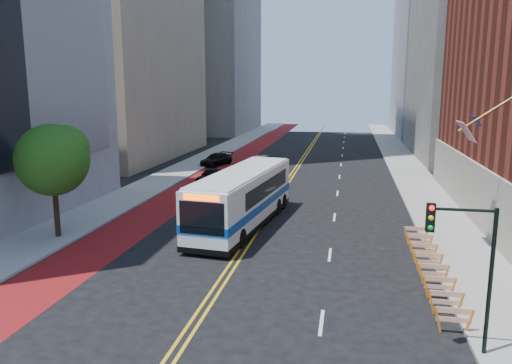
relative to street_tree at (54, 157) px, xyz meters
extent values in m
plane|color=black|center=(11.24, -6.04, -4.91)|extent=(160.00, 160.00, 0.00)
cube|color=gray|center=(-0.76, 23.96, -4.84)|extent=(4.00, 140.00, 0.15)
cube|color=gray|center=(23.24, 23.96, -4.84)|extent=(4.00, 140.00, 0.15)
cube|color=maroon|center=(3.14, 23.96, -4.91)|extent=(3.60, 140.00, 0.01)
cube|color=gold|center=(11.06, 23.96, -4.91)|extent=(0.14, 140.00, 0.01)
cube|color=gold|center=(11.42, 23.96, -4.91)|extent=(0.14, 140.00, 0.01)
cube|color=silver|center=(16.04, -8.04, -4.90)|extent=(0.14, 2.20, 0.01)
cube|color=silver|center=(16.04, -0.04, -4.90)|extent=(0.14, 2.20, 0.01)
cube|color=silver|center=(16.04, 7.96, -4.90)|extent=(0.14, 2.20, 0.01)
cube|color=silver|center=(16.04, 15.96, -4.90)|extent=(0.14, 2.20, 0.01)
cube|color=silver|center=(16.04, 23.96, -4.90)|extent=(0.14, 2.20, 0.01)
cube|color=silver|center=(16.04, 31.96, -4.90)|extent=(0.14, 2.20, 0.01)
cube|color=silver|center=(16.04, 39.96, -4.90)|extent=(0.14, 2.20, 0.01)
cube|color=silver|center=(16.04, 47.96, -4.90)|extent=(0.14, 2.20, 0.01)
cube|color=silver|center=(16.04, 55.96, -4.90)|extent=(0.14, 2.20, 0.01)
cube|color=silver|center=(16.04, 63.96, -4.90)|extent=(0.14, 2.20, 0.01)
cube|color=silver|center=(16.04, 71.96, -4.90)|extent=(0.14, 2.20, 0.01)
cube|color=silver|center=(16.04, 79.96, -4.90)|extent=(0.14, 2.20, 0.01)
cube|color=#9E9384|center=(25.29, 5.96, -2.91)|extent=(0.50, 36.00, 4.00)
cube|color=black|center=(25.39, 6.96, -3.81)|extent=(0.35, 2.80, 2.20)
cube|color=black|center=(25.39, 13.96, -3.81)|extent=(0.35, 2.80, 2.20)
cylinder|color=#A57F33|center=(23.94, 1.96, 2.69)|extent=(2.85, 0.12, 2.05)
cube|color=#B21419|center=(22.94, 1.96, 1.69)|extent=(0.75, 1.90, 1.05)
cube|color=navy|center=(23.49, 2.41, 2.24)|extent=(0.39, 0.85, 0.52)
cube|color=orange|center=(20.29, -8.04, -4.41)|extent=(0.32, 0.06, 0.99)
cube|color=orange|center=(21.39, -8.04, -4.41)|extent=(0.32, 0.06, 0.99)
cube|color=orange|center=(20.84, -8.04, -4.01)|extent=(1.25, 0.05, 0.22)
cube|color=orange|center=(20.84, -8.04, -4.36)|extent=(1.25, 0.05, 0.18)
cube|color=orange|center=(20.29, -6.49, -4.41)|extent=(0.32, 0.06, 0.99)
cube|color=orange|center=(21.39, -6.49, -4.41)|extent=(0.32, 0.06, 0.99)
cube|color=orange|center=(20.84, -6.49, -4.01)|extent=(1.25, 0.05, 0.22)
cube|color=orange|center=(20.84, -6.49, -4.36)|extent=(1.25, 0.05, 0.18)
cube|color=orange|center=(20.29, -4.94, -4.41)|extent=(0.32, 0.06, 0.99)
cube|color=orange|center=(21.39, -4.94, -4.41)|extent=(0.32, 0.06, 0.99)
cube|color=orange|center=(20.84, -4.94, -4.01)|extent=(1.25, 0.05, 0.22)
cube|color=orange|center=(20.84, -4.94, -4.36)|extent=(1.25, 0.05, 0.18)
cube|color=orange|center=(20.29, -3.39, -4.41)|extent=(0.32, 0.06, 0.99)
cube|color=orange|center=(21.39, -3.39, -4.41)|extent=(0.32, 0.06, 0.99)
cube|color=orange|center=(20.84, -3.39, -4.01)|extent=(1.25, 0.05, 0.22)
cube|color=orange|center=(20.84, -3.39, -4.36)|extent=(1.25, 0.05, 0.18)
cube|color=orange|center=(20.29, -1.84, -4.41)|extent=(0.32, 0.06, 0.99)
cube|color=orange|center=(21.39, -1.84, -4.41)|extent=(0.32, 0.06, 0.99)
cube|color=orange|center=(20.84, -1.84, -4.01)|extent=(1.25, 0.05, 0.22)
cube|color=orange|center=(20.84, -1.84, -4.36)|extent=(1.25, 0.05, 0.18)
cube|color=orange|center=(20.29, -0.29, -4.41)|extent=(0.32, 0.06, 0.99)
cube|color=orange|center=(21.39, -0.29, -4.41)|extent=(0.32, 0.06, 0.99)
cube|color=orange|center=(20.84, -0.29, -4.01)|extent=(1.25, 0.05, 0.22)
cube|color=orange|center=(20.84, -0.29, -4.36)|extent=(1.25, 0.05, 0.18)
cube|color=orange|center=(20.29, 1.26, -4.41)|extent=(0.32, 0.06, 0.99)
cube|color=orange|center=(21.39, 1.26, -4.41)|extent=(0.32, 0.06, 0.99)
cube|color=orange|center=(20.84, 1.26, -4.01)|extent=(1.25, 0.05, 0.22)
cube|color=orange|center=(20.84, 1.26, -4.36)|extent=(1.25, 0.05, 0.18)
cube|color=orange|center=(20.29, 2.81, -4.41)|extent=(0.32, 0.06, 0.99)
cube|color=orange|center=(21.39, 2.81, -4.41)|extent=(0.32, 0.06, 0.99)
cube|color=orange|center=(20.84, 2.81, -4.01)|extent=(1.25, 0.05, 0.22)
cube|color=orange|center=(20.84, 2.81, -4.36)|extent=(1.25, 0.05, 0.18)
cylinder|color=black|center=(-0.06, -0.04, -3.16)|extent=(0.32, 0.32, 3.20)
sphere|color=#15430E|center=(-0.06, -0.04, -0.16)|extent=(4.20, 4.20, 4.20)
sphere|color=#15430E|center=(0.54, 0.36, 0.44)|extent=(2.80, 2.80, 2.80)
sphere|color=#15430E|center=(-0.56, -0.34, 0.24)|extent=(2.40, 2.40, 2.40)
cylinder|color=black|center=(21.54, -9.54, -2.26)|extent=(0.14, 0.14, 5.00)
cylinder|color=black|center=(20.54, -9.54, 0.14)|extent=(2.00, 0.10, 0.10)
cube|color=black|center=(19.54, -9.54, -0.16)|extent=(0.28, 0.22, 0.95)
sphere|color=red|center=(19.54, -9.68, 0.19)|extent=(0.18, 0.18, 0.18)
sphere|color=yellow|center=(19.54, -9.68, -0.14)|extent=(0.18, 0.18, 0.18)
sphere|color=#0CA526|center=(19.54, -9.68, -0.47)|extent=(0.18, 0.18, 0.18)
cube|color=silver|center=(10.24, 4.63, -2.95)|extent=(4.41, 13.50, 3.15)
cube|color=#083C90|center=(10.24, 4.63, -3.42)|extent=(4.46, 13.55, 0.50)
cube|color=black|center=(10.35, 5.51, -2.43)|extent=(4.00, 9.56, 1.05)
cube|color=black|center=(9.47, -1.92, -2.70)|extent=(2.52, 0.41, 1.77)
cube|color=black|center=(11.02, 11.18, -2.48)|extent=(2.29, 0.38, 1.10)
cube|color=#FF5905|center=(9.46, -1.93, -1.60)|extent=(2.01, 0.32, 0.33)
cube|color=silver|center=(10.24, 4.63, -1.32)|extent=(4.19, 12.82, 0.13)
cube|color=black|center=(10.24, 4.63, -4.52)|extent=(4.45, 13.54, 0.33)
cylinder|color=black|center=(8.45, 0.57, -4.36)|extent=(0.46, 1.14, 1.10)
cylinder|color=black|center=(11.04, 0.26, -4.36)|extent=(0.46, 1.14, 1.10)
cylinder|color=black|center=(9.39, 8.47, -4.36)|extent=(0.46, 1.14, 1.10)
cylinder|color=black|center=(11.97, 8.16, -4.36)|extent=(0.46, 1.14, 1.10)
cylinder|color=black|center=(9.57, 10.05, -4.36)|extent=(0.46, 1.14, 1.10)
cylinder|color=black|center=(12.16, 9.74, -4.36)|extent=(0.46, 1.14, 1.10)
imported|color=black|center=(4.25, 18.48, -4.21)|extent=(2.46, 4.38, 1.41)
imported|color=black|center=(7.58, 26.67, -4.16)|extent=(2.58, 4.81, 1.51)
imported|color=black|center=(1.94, 28.84, -4.22)|extent=(3.42, 5.11, 1.38)
camera|label=1|loc=(16.84, -26.05, 4.05)|focal=35.00mm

